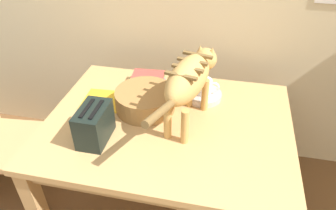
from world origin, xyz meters
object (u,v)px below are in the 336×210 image
Objects in this scene: wooden_chair_far at (2,141)px; coffee_mug at (204,86)px; cat at (191,78)px; book_stack at (147,80)px; saucer_bowl at (203,95)px; wicker_basket at (145,100)px; toaster at (94,124)px; magazine at (107,101)px; dining_table at (168,134)px.

coffee_mug is at bearing 99.59° from wooden_chair_far.
book_stack is (-0.29, 0.27, -0.21)m from cat.
saucer_bowl is 0.67× the size of wicker_basket.
toaster reaches higher than saucer_bowl.
saucer_bowl is 1.21m from wooden_chair_far.
wicker_basket reaches higher than magazine.
wicker_basket reaches higher than saucer_bowl.
saucer_bowl is at bearing 90.00° from cat.
dining_table is 0.35m from cat.
coffee_mug is at bearing 89.18° from cat.
toaster is (-0.16, -0.28, 0.03)m from wicker_basket.
dining_table is 0.22m from wicker_basket.
magazine is 0.80× the size of wicker_basket.
cat is at bearing -102.10° from saucer_bowl.
book_stack is at bearing 149.62° from cat.
coffee_mug reaches higher than saucer_bowl.
book_stack is at bearing 170.85° from coffee_mug.
coffee_mug is 0.14× the size of wooden_chair_far.
saucer_bowl is 0.83× the size of magazine.
cat reaches higher than toaster.
book_stack reaches higher than magazine.
saucer_bowl is at bearing 30.35° from wicker_basket.
wooden_chair_far reaches higher than wicker_basket.
wicker_basket is at bearing 149.38° from dining_table.
wicker_basket is (-0.24, 0.05, -0.19)m from cat.
magazine is at bearing 102.47° from toaster.
wooden_chair_far is at bearing -164.95° from coffee_mug.
cat reaches higher than wooden_chair_far.
toaster is 0.79m from wooden_chair_far.
cat is at bearing -11.14° from magazine.
coffee_mug reaches higher than wicker_basket.
wicker_basket is at bearing -149.65° from saucer_bowl.
coffee_mug reaches higher than dining_table.
dining_table is at bearing 87.92° from wooden_chair_far.
magazine reaches higher than dining_table.
wicker_basket is at bearing -178.74° from cat.
cat is at bearing 30.41° from toaster.
saucer_bowl is (0.05, 0.21, -0.23)m from cat.
wooden_chair_far is (-0.80, -0.36, -0.31)m from book_stack.
wooden_chair_far is (-0.85, -0.14, -0.33)m from wicker_basket.
coffee_mug is 0.53× the size of magazine.
cat is 3.50× the size of book_stack.
saucer_bowl is 0.22× the size of wooden_chair_far.
wicker_basket is (-0.14, 0.08, 0.14)m from dining_table.
magazine is at bearing -175.87° from cat.
book_stack is 0.93m from wooden_chair_far.
book_stack is at bearing 170.77° from saucer_bowl.
dining_table is 0.33m from coffee_mug.
saucer_bowl is 0.06m from coffee_mug.
magazine is at bearing 98.91° from wooden_chair_far.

